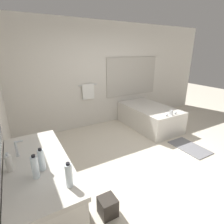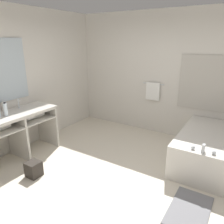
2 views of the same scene
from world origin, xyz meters
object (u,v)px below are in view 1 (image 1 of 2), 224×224
Objects in this scene: water_bottle_3 at (69,175)px; waste_bin at (108,207)px; water_bottle_2 at (41,160)px; water_bottle_1 at (35,167)px; bathtub at (149,116)px; soap_dispenser at (9,163)px.

water_bottle_3 is 0.95× the size of waste_bin.
water_bottle_3 reaches higher than waste_bin.
water_bottle_2 reaches higher than waste_bin.
water_bottle_3 is at bearing -47.63° from water_bottle_1.
water_bottle_2 is (0.07, 0.09, -0.00)m from water_bottle_1.
bathtub is 6.79× the size of waste_bin.
bathtub is 2.98m from waste_bin.
water_bottle_1 is at bearing 132.37° from water_bottle_3.
bathtub is 3.70m from soap_dispenser.
waste_bin is (0.94, -0.23, -0.84)m from soap_dispenser.
soap_dispenser is at bearing 132.30° from water_bottle_1.
water_bottle_2 reaches higher than bathtub.
bathtub is at bearing 37.55° from water_bottle_3.
soap_dispenser is 0.79× the size of waste_bin.
bathtub is 7.18× the size of water_bottle_3.
water_bottle_2 is at bearing -27.02° from soap_dispenser.
water_bottle_1 reaches higher than waste_bin.
water_bottle_3 is 0.66m from soap_dispenser.
waste_bin is (0.73, -0.00, -0.86)m from water_bottle_1.
water_bottle_1 reaches higher than bathtub.
water_bottle_3 is at bearing -142.45° from bathtub.
waste_bin is at bearing -7.58° from water_bottle_2.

